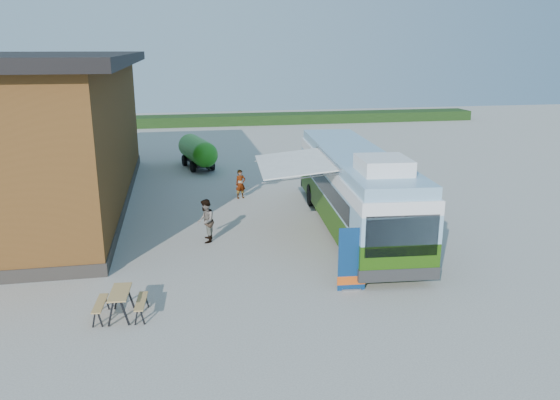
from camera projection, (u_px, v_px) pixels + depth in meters
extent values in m
plane|color=#BCB7AD|center=(287.00, 263.00, 20.39)|extent=(100.00, 100.00, 0.00)
cube|color=brown|center=(40.00, 137.00, 27.02)|extent=(8.00, 20.00, 7.00)
cube|color=black|center=(30.00, 59.00, 26.00)|extent=(9.60, 21.20, 0.50)
cube|color=#332D28|center=(47.00, 200.00, 27.90)|extent=(8.10, 20.10, 0.50)
cube|color=#264419|center=(290.00, 118.00, 57.62)|extent=(40.00, 3.00, 1.00)
cube|color=#336410|center=(353.00, 207.00, 24.13)|extent=(3.73, 13.22, 1.20)
cube|color=#84B0CE|center=(354.00, 183.00, 23.83)|extent=(3.73, 13.22, 0.98)
cube|color=black|center=(321.00, 181.00, 24.21)|extent=(0.89, 10.85, 0.76)
cube|color=black|center=(381.00, 179.00, 24.49)|extent=(0.89, 10.85, 0.76)
cube|color=white|center=(355.00, 167.00, 23.63)|extent=(3.73, 13.22, 0.49)
cube|color=#84B0CE|center=(355.00, 156.00, 23.51)|extent=(3.55, 12.99, 0.44)
cube|color=white|center=(384.00, 165.00, 19.42)|extent=(1.89, 2.09, 0.54)
cube|color=black|center=(402.00, 236.00, 17.66)|extent=(2.44, 0.25, 1.41)
cube|color=#2D2D2D|center=(399.00, 274.00, 18.08)|extent=(2.78, 0.41, 0.44)
cube|color=#2D2D2D|center=(326.00, 182.00, 30.41)|extent=(2.78, 0.41, 0.44)
cylinder|color=black|center=(348.00, 253.00, 19.95)|extent=(0.41, 1.11, 1.09)
cylinder|color=black|center=(413.00, 250.00, 20.21)|extent=(0.41, 1.11, 1.09)
cylinder|color=black|center=(311.00, 195.00, 27.75)|extent=(0.41, 1.11, 1.09)
cylinder|color=black|center=(359.00, 193.00, 28.02)|extent=(0.41, 1.11, 1.09)
cube|color=white|center=(294.00, 169.00, 22.74)|extent=(3.28, 4.90, 0.36)
cube|color=#A5A8AD|center=(328.00, 164.00, 22.84)|extent=(0.54, 4.99, 0.15)
cylinder|color=#A5A8AD|center=(301.00, 183.00, 20.81)|extent=(3.02, 0.28, 0.37)
cylinder|color=#A5A8AD|center=(288.00, 162.00, 24.72)|extent=(3.02, 0.28, 0.37)
cube|color=navy|center=(352.00, 259.00, 17.87)|extent=(0.93, 0.10, 2.19)
cube|color=#D54F14|center=(351.00, 280.00, 18.07)|extent=(0.95, 0.11, 0.31)
cube|color=#A5A8AD|center=(351.00, 289.00, 18.15)|extent=(0.67, 0.23, 0.07)
cylinder|color=#A5A8AD|center=(352.00, 259.00, 17.88)|extent=(0.03, 0.03, 2.19)
cube|color=tan|center=(120.00, 292.00, 16.13)|extent=(0.63, 1.33, 0.04)
cube|color=tan|center=(100.00, 303.00, 16.15)|extent=(0.36, 1.32, 0.04)
cube|color=tan|center=(141.00, 301.00, 16.29)|extent=(0.36, 1.32, 0.04)
cube|color=black|center=(111.00, 314.00, 15.71)|extent=(0.06, 0.06, 0.80)
cube|color=black|center=(125.00, 313.00, 15.75)|extent=(0.06, 0.06, 0.80)
cube|color=black|center=(117.00, 297.00, 16.74)|extent=(0.06, 0.06, 0.80)
cube|color=black|center=(130.00, 297.00, 16.79)|extent=(0.06, 0.06, 0.80)
imported|color=#999999|center=(241.00, 184.00, 28.95)|extent=(0.65, 0.52, 1.55)
imported|color=#999999|center=(206.00, 221.00, 22.41)|extent=(0.78, 0.95, 1.82)
cylinder|color=#26921A|center=(197.00, 150.00, 36.04)|extent=(2.40, 3.89, 1.63)
sphere|color=#26921A|center=(205.00, 155.00, 34.45)|extent=(1.63, 1.63, 1.63)
sphere|color=#26921A|center=(190.00, 146.00, 37.64)|extent=(1.63, 1.63, 1.63)
cube|color=black|center=(198.00, 161.00, 36.24)|extent=(1.92, 3.94, 0.18)
cube|color=black|center=(208.00, 168.00, 34.18)|extent=(0.35, 1.08, 0.09)
cylinder|color=black|center=(193.00, 167.00, 35.08)|extent=(0.38, 0.76, 0.72)
cylinder|color=black|center=(212.00, 165.00, 35.57)|extent=(0.38, 0.76, 0.72)
cylinder|color=black|center=(184.00, 161.00, 36.99)|extent=(0.38, 0.76, 0.72)
cylinder|color=black|center=(203.00, 159.00, 37.48)|extent=(0.38, 0.76, 0.72)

